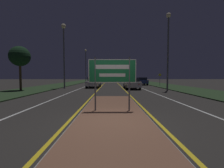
% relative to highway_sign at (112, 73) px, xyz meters
% --- Properties ---
extents(ground_plane, '(160.00, 160.00, 0.00)m').
position_rel_highway_sign_xyz_m(ground_plane, '(0.00, -1.42, -1.78)').
color(ground_plane, '#282623').
extents(median_island, '(2.83, 9.93, 0.10)m').
position_rel_highway_sign_xyz_m(median_island, '(0.00, 0.00, -1.74)').
color(median_island, '#999993').
rests_on(median_island, ground_plane).
extents(verge_left, '(5.00, 100.00, 0.08)m').
position_rel_highway_sign_xyz_m(verge_left, '(-9.50, 18.58, -1.74)').
color(verge_left, '#23381E').
rests_on(verge_left, ground_plane).
extents(verge_right, '(5.00, 100.00, 0.08)m').
position_rel_highway_sign_xyz_m(verge_right, '(9.50, 18.58, -1.74)').
color(verge_right, '#23381E').
rests_on(verge_right, ground_plane).
extents(centre_line_yellow_left, '(0.12, 70.00, 0.01)m').
position_rel_highway_sign_xyz_m(centre_line_yellow_left, '(-1.60, 23.58, -1.78)').
color(centre_line_yellow_left, gold).
rests_on(centre_line_yellow_left, ground_plane).
extents(centre_line_yellow_right, '(0.12, 70.00, 0.01)m').
position_rel_highway_sign_xyz_m(centre_line_yellow_right, '(1.60, 23.58, -1.78)').
color(centre_line_yellow_right, gold).
rests_on(centre_line_yellow_right, ground_plane).
extents(lane_line_white_left, '(0.12, 70.00, 0.01)m').
position_rel_highway_sign_xyz_m(lane_line_white_left, '(-4.20, 23.58, -1.78)').
color(lane_line_white_left, silver).
rests_on(lane_line_white_left, ground_plane).
extents(lane_line_white_right, '(0.12, 70.00, 0.01)m').
position_rel_highway_sign_xyz_m(lane_line_white_right, '(4.20, 23.58, -1.78)').
color(lane_line_white_right, silver).
rests_on(lane_line_white_right, ground_plane).
extents(edge_line_white_left, '(0.10, 70.00, 0.01)m').
position_rel_highway_sign_xyz_m(edge_line_white_left, '(-7.20, 23.58, -1.78)').
color(edge_line_white_left, silver).
rests_on(edge_line_white_left, ground_plane).
extents(edge_line_white_right, '(0.10, 70.00, 0.01)m').
position_rel_highway_sign_xyz_m(edge_line_white_right, '(7.20, 23.58, -1.78)').
color(edge_line_white_right, silver).
rests_on(edge_line_white_right, ground_plane).
extents(highway_sign, '(2.12, 0.07, 2.40)m').
position_rel_highway_sign_xyz_m(highway_sign, '(0.00, 0.00, 0.00)').
color(highway_sign, '#56565B').
rests_on(highway_sign, median_island).
extents(streetlight_left_near, '(0.63, 0.63, 8.55)m').
position_rel_highway_sign_xyz_m(streetlight_left_near, '(-6.28, 13.41, 4.31)').
color(streetlight_left_near, '#56565B').
rests_on(streetlight_left_near, ground_plane).
extents(streetlight_left_far, '(0.51, 0.51, 8.41)m').
position_rel_highway_sign_xyz_m(streetlight_left_far, '(-6.35, 31.23, 3.60)').
color(streetlight_left_far, '#56565B').
rests_on(streetlight_left_far, ground_plane).
extents(streetlight_right_near, '(0.52, 0.52, 8.64)m').
position_rel_highway_sign_xyz_m(streetlight_right_near, '(6.33, 10.12, 3.79)').
color(streetlight_right_near, '#56565B').
rests_on(streetlight_right_near, ground_plane).
extents(car_receding_0, '(1.86, 4.76, 1.39)m').
position_rel_highway_sign_xyz_m(car_receding_0, '(2.68, 12.92, -1.05)').
color(car_receding_0, silver).
rests_on(car_receding_0, ground_plane).
extents(car_receding_1, '(1.91, 4.10, 1.43)m').
position_rel_highway_sign_xyz_m(car_receding_1, '(5.80, 21.74, -1.02)').
color(car_receding_1, navy).
rests_on(car_receding_1, ground_plane).
extents(car_approaching_0, '(1.93, 4.73, 1.52)m').
position_rel_highway_sign_xyz_m(car_approaching_0, '(-2.57, 15.49, -0.98)').
color(car_approaching_0, silver).
rests_on(car_approaching_0, ground_plane).
extents(warning_sign, '(0.60, 0.06, 2.11)m').
position_rel_highway_sign_xyz_m(warning_sign, '(8.61, 19.60, -0.43)').
color(warning_sign, '#56565B').
rests_on(warning_sign, verge_right).
extents(roadside_palm_left, '(2.19, 2.19, 4.87)m').
position_rel_highway_sign_xyz_m(roadside_palm_left, '(-10.09, 10.00, 2.04)').
color(roadside_palm_left, '#4C3823').
rests_on(roadside_palm_left, verge_left).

